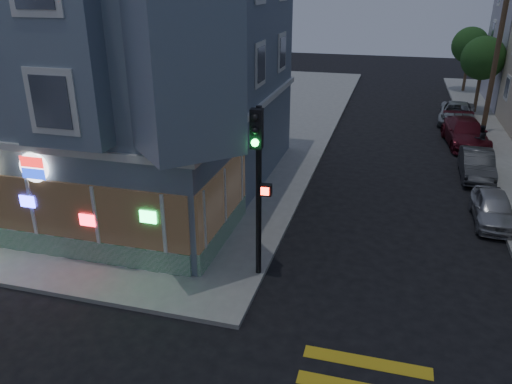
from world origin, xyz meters
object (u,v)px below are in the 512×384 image
at_px(parked_car_d, 457,113).
at_px(street_tree_far, 470,45).
at_px(parked_car_c, 465,133).
at_px(pedestrian_a, 480,139).
at_px(traffic_signal, 258,167).
at_px(parked_car_b, 477,164).
at_px(utility_pole, 496,57).
at_px(parked_car_a, 493,208).
at_px(street_tree_near, 483,58).

bearing_deg(parked_car_d, street_tree_far, 88.29).
xyz_separation_m(parked_car_c, parked_car_d, (-0.02, 5.20, -0.08)).
distance_m(street_tree_far, pedestrian_a, 18.15).
xyz_separation_m(street_tree_far, traffic_signal, (-9.38, -33.35, -0.08)).
bearing_deg(pedestrian_a, traffic_signal, 39.23).
relative_size(pedestrian_a, parked_car_b, 0.37).
bearing_deg(parked_car_d, utility_pole, -59.14).
xyz_separation_m(street_tree_far, parked_car_b, (-1.50, -21.73, -3.27)).
relative_size(street_tree_far, parked_car_d, 1.09).
height_order(parked_car_c, traffic_signal, traffic_signal).
xyz_separation_m(parked_car_a, parked_car_c, (0.00, 10.59, 0.13)).
bearing_deg(pedestrian_a, parked_car_a, 64.16).
bearing_deg(parked_car_c, pedestrian_a, -74.65).
distance_m(street_tree_near, street_tree_far, 8.00).
bearing_deg(street_tree_near, utility_pole, -91.91).
height_order(parked_car_a, parked_car_d, parked_car_d).
bearing_deg(parked_car_a, parked_car_b, 90.04).
relative_size(utility_pole, parked_car_b, 2.22).
xyz_separation_m(utility_pole, parked_car_b, (-1.30, -7.73, -4.13)).
xyz_separation_m(street_tree_near, pedestrian_a, (-0.90, -9.87, -3.03)).
distance_m(utility_pole, parked_car_d, 5.19).
bearing_deg(parked_car_b, parked_car_a, -88.87).
xyz_separation_m(street_tree_near, parked_car_b, (-1.50, -13.73, -3.27)).
bearing_deg(street_tree_near, pedestrian_a, -95.21).
relative_size(utility_pole, parked_car_c, 1.73).
height_order(street_tree_near, traffic_signal, traffic_signal).
bearing_deg(traffic_signal, street_tree_far, 70.10).
bearing_deg(pedestrian_a, parked_car_c, -90.73).
height_order(pedestrian_a, parked_car_a, pedestrian_a).
bearing_deg(traffic_signal, utility_pole, 60.43).
relative_size(utility_pole, traffic_signal, 1.64).
relative_size(street_tree_near, parked_car_b, 1.31).
bearing_deg(street_tree_near, parked_car_b, -96.24).
xyz_separation_m(utility_pole, parked_car_d, (-1.32, 2.86, -4.12)).
height_order(street_tree_far, parked_car_d, street_tree_far).
distance_m(street_tree_near, parked_car_b, 14.19).
xyz_separation_m(parked_car_b, parked_car_c, (0.00, 5.39, 0.09)).
height_order(street_tree_near, parked_car_b, street_tree_near).
height_order(parked_car_c, parked_car_d, parked_car_c).
height_order(street_tree_far, pedestrian_a, street_tree_far).
xyz_separation_m(pedestrian_a, traffic_signal, (-8.48, -15.47, 2.95)).
xyz_separation_m(pedestrian_a, parked_car_d, (-0.62, 6.74, -0.23)).
bearing_deg(pedestrian_a, utility_pole, -122.29).
relative_size(street_tree_far, parked_car_b, 1.31).
bearing_deg(street_tree_near, parked_car_c, -100.20).
height_order(utility_pole, parked_car_d, utility_pole).
xyz_separation_m(parked_car_b, parked_car_d, (-0.02, 10.59, 0.01)).
xyz_separation_m(utility_pole, parked_car_c, (-1.30, -2.34, -4.04)).
bearing_deg(street_tree_near, parked_car_a, -94.53).
distance_m(utility_pole, traffic_signal, 21.43).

